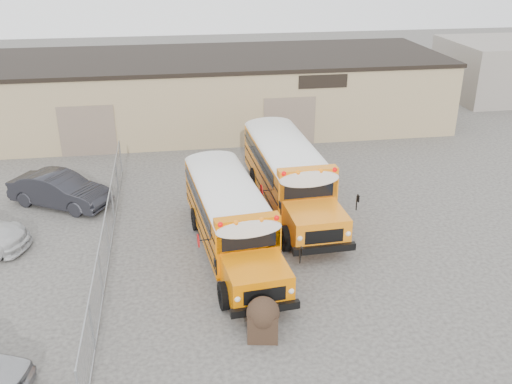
{
  "coord_description": "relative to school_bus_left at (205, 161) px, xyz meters",
  "views": [
    {
      "loc": [
        -3.25,
        -17.84,
        11.76
      ],
      "look_at": [
        0.3,
        4.63,
        1.6
      ],
      "focal_mm": 40.0,
      "sensor_mm": 36.0,
      "label": 1
    }
  ],
  "objects": [
    {
      "name": "chainlink_fence",
      "position": [
        -4.36,
        -5.58,
        -0.75
      ],
      "size": [
        0.07,
        18.07,
        1.81
      ],
      "color": "#92959A",
      "rests_on": "ground"
    },
    {
      "name": "ground",
      "position": [
        1.64,
        -8.58,
        -1.65
      ],
      "size": [
        120.0,
        120.0,
        0.0
      ],
      "primitive_type": "plane",
      "color": "#3A3835",
      "rests_on": "ground"
    },
    {
      "name": "tarp_bundle",
      "position": [
        0.93,
        -11.76,
        -0.91
      ],
      "size": [
        1.11,
        1.06,
        1.45
      ],
      "color": "black",
      "rests_on": "ground"
    },
    {
      "name": "warehouse",
      "position": [
        1.64,
        11.41,
        0.72
      ],
      "size": [
        30.2,
        10.2,
        4.67
      ],
      "color": "tan",
      "rests_on": "ground"
    },
    {
      "name": "school_bus_right",
      "position": [
        3.56,
        4.37,
        0.13
      ],
      "size": [
        3.28,
        10.61,
        3.08
      ],
      "color": "orange",
      "rests_on": "ground"
    },
    {
      "name": "distant_building_right",
      "position": [
        25.64,
        15.42,
        0.55
      ],
      "size": [
        10.0,
        8.0,
        4.4
      ],
      "primitive_type": "cube",
      "color": "gray",
      "rests_on": "ground"
    },
    {
      "name": "school_bus_left",
      "position": [
        0.0,
        0.0,
        0.0
      ],
      "size": [
        3.35,
        9.94,
        2.85
      ],
      "color": "orange",
      "rests_on": "ground"
    },
    {
      "name": "car_dark",
      "position": [
        -6.97,
        -0.53,
        -0.84
      ],
      "size": [
        5.14,
        3.96,
        1.63
      ],
      "primitive_type": "imported",
      "rotation": [
        0.0,
        0.0,
        1.05
      ],
      "color": "black",
      "rests_on": "ground"
    }
  ]
}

